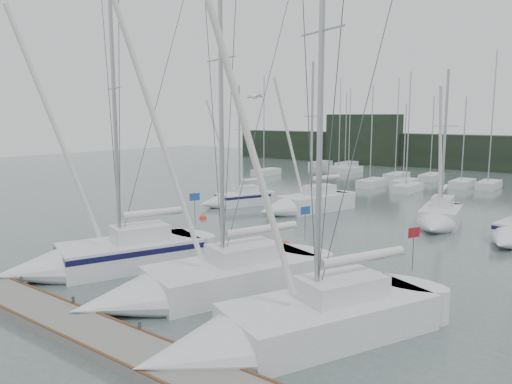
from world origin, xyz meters
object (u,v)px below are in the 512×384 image
Objects in this scene: sailboat_mid_a at (232,200)px; buoy_c at (203,219)px; sailboat_mid_c at (438,219)px; buoy_a at (286,246)px; sailboat_mid_b at (299,205)px; sailboat_near_right at (273,331)px; sailboat_near_left at (93,259)px; sailboat_near_center at (184,286)px.

sailboat_mid_a is 19.07× the size of buoy_c.
sailboat_mid_a is 5.75m from buoy_c.
sailboat_mid_c reaches higher than sailboat_mid_a.
sailboat_mid_c is at bearing 61.77° from buoy_a.
sailboat_mid_a is 6.36m from sailboat_mid_b.
sailboat_near_right is at bearing -58.00° from buoy_a.
sailboat_near_left is 6.35m from sailboat_near_center.
sailboat_near_right is at bearing -43.79° from sailboat_mid_b.
sailboat_near_center is (6.35, 0.07, -0.07)m from sailboat_near_left.
buoy_a is 9.98m from buoy_c.
sailboat_near_left is at bearing -73.60° from sailboat_mid_b.
sailboat_near_center is at bearing -32.55° from sailboat_mid_a.
sailboat_mid_a is (-18.38, 19.70, -0.08)m from sailboat_near_right.
sailboat_near_center is 22.32m from sailboat_mid_a.
buoy_c is (-16.65, 14.24, -0.62)m from sailboat_near_right.
sailboat_mid_b reaches higher than buoy_c.
sailboat_near_left is 13.75m from buoy_c.
sailboat_mid_b is 10.66m from buoy_a.
sailboat_near_right is 1.61× the size of sailboat_mid_a.
sailboat_mid_c reaches higher than buoy_a.
sailboat_near_center is 1.47× the size of sailboat_mid_c.
sailboat_near_left is at bearing -126.61° from sailboat_mid_c.
sailboat_near_left is at bearing -159.36° from sailboat_near_center.
sailboat_mid_a is 17.10m from sailboat_mid_c.
sailboat_mid_a is 14.05m from buoy_a.
sailboat_mid_a is 0.85× the size of sailboat_mid_b.
sailboat_mid_b is at bearing 112.44° from sailboat_near_left.
sailboat_near_left is 19.46m from sailboat_mid_a.
buoy_c is at bearing 163.17° from buoy_a.
sailboat_near_center is at bearing -55.47° from sailboat_mid_b.
sailboat_mid_c is (-1.43, 21.91, -0.03)m from sailboat_near_right.
sailboat_near_left is 26.62× the size of buoy_c.
buoy_a is (4.86, 10.03, -0.66)m from sailboat_near_left.
sailboat_mid_c is (10.53, 20.58, -0.07)m from sailboat_near_left.
sailboat_mid_a reaches higher than buoy_c.
sailboat_near_right reaches higher than buoy_a.
sailboat_near_left reaches higher than sailboat_mid_b.
sailboat_near_left is 19.42m from sailboat_mid_b.
sailboat_near_center is 1.33× the size of sailboat_mid_b.
sailboat_mid_a is (-12.78, 18.30, -0.05)m from sailboat_near_center.
sailboat_near_center is 29.80× the size of buoy_c.
sailboat_near_center reaches higher than buoy_c.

